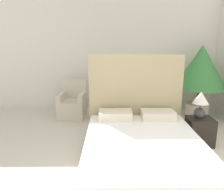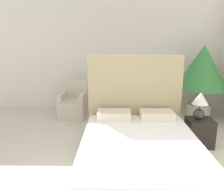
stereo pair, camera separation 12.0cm
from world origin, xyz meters
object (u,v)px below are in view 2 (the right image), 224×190
Objects in this scene: armchair_near_window_left at (73,105)px; bed at (139,148)px; nightstand at (199,132)px; armchair_near_window_right at (117,106)px; table_lamp at (200,103)px; potted_palm at (202,70)px.

bed is at bearing -53.08° from armchair_near_window_left.
bed is 4.38× the size of nightstand.
armchair_near_window_left is (-1.32, 2.09, -0.02)m from bed.
armchair_near_window_left is 1.02m from armchair_near_window_right.
table_lamp is at bearing -51.64° from armchair_near_window_right.
nightstand is (1.39, -1.42, -0.03)m from armchair_near_window_right.
table_lamp reaches higher than armchair_near_window_left.
potted_palm is 3.61× the size of table_lamp.
armchair_near_window_right is (-0.30, 2.09, -0.02)m from bed.
table_lamp reaches higher than nightstand.
armchair_near_window_right is at bearing 178.99° from potted_palm.
potted_palm is 1.71m from nightstand.
potted_palm is at bearing 70.31° from nightstand.
bed is at bearing -148.27° from nightstand.
table_lamp is (1.36, -1.40, 0.48)m from armchair_near_window_right.
bed is at bearing -127.56° from potted_palm.
bed is 2.44× the size of armchair_near_window_left.
armchair_near_window_left is 3.02m from potted_palm.
nightstand is at bearing -51.36° from armchair_near_window_right.
armchair_near_window_right reaches higher than nightstand.
potted_palm reaches higher than armchair_near_window_right.
nightstand is (-0.50, -1.39, -0.87)m from potted_palm.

